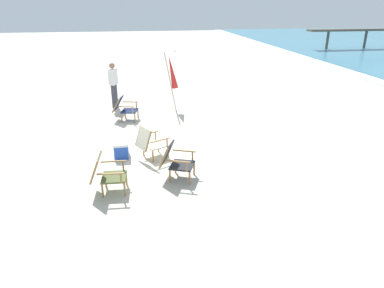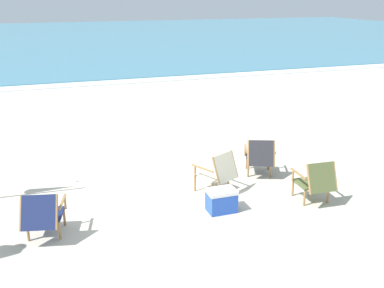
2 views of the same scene
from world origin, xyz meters
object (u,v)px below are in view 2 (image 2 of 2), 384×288
beach_chair_front_right (316,181)px  beach_chair_front_left (218,172)px  beach_chair_far_center (260,156)px  beach_chair_back_left (43,214)px  cooler_box (221,200)px

beach_chair_front_right → beach_chair_front_left: bearing=147.2°
beach_chair_far_center → beach_chair_back_left: 4.41m
beach_chair_back_left → beach_chair_far_center: bearing=15.2°
beach_chair_far_center → cooler_box: bearing=-138.3°
beach_chair_back_left → beach_chair_front_left: bearing=12.1°
beach_chair_far_center → beach_chair_front_right: beach_chair_front_right is taller
beach_chair_far_center → beach_chair_front_right: 1.49m
beach_chair_front_left → cooler_box: (-0.22, -0.71, -0.23)m
beach_chair_far_center → beach_chair_back_left: bearing=-164.8°
beach_chair_front_right → beach_chair_back_left: bearing=176.5°
beach_chair_back_left → cooler_box: bearing=-0.8°
beach_chair_front_left → beach_chair_far_center: 1.22m
beach_chair_front_left → beach_chair_far_center: (1.12, 0.49, -0.00)m
beach_chair_far_center → beach_chair_back_left: size_ratio=0.99×
beach_chair_front_left → beach_chair_front_right: beach_chair_front_left is taller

